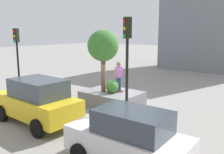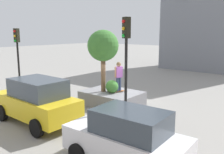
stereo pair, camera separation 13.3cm
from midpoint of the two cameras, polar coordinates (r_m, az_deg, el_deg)
The scene contains 15 objects.
ground_plane at distance 15.30m, azimuth 1.69°, elevation -6.33°, with size 120.00×120.00×0.00m, color gray.
planter_ledge at distance 15.07m, azimuth 0.25°, elevation -4.94°, with size 3.42×2.52×0.84m, color gray.
plaza_tree at distance 14.61m, azimuth -1.83°, elevation 7.14°, with size 1.86×1.86×3.71m.
boxwood_shrub at distance 14.95m, azimuth -0.10°, elevation -2.45°, with size 0.48×0.48×0.48m, color #4C8C3D.
hedge_clump at distance 14.58m, azimuth 0.27°, elevation -2.22°, with size 0.76×0.76×0.76m, color #3D7A33.
skateboard at distance 14.79m, azimuth 1.80°, elevation -3.33°, with size 0.46×0.82×0.07m.
skateboarder at distance 14.58m, azimuth 1.82°, elevation 0.61°, with size 0.28×0.59×1.76m.
police_car at distance 8.34m, azimuth 3.90°, elevation -13.89°, with size 4.26×2.07×1.96m.
taxi_cab at distance 12.53m, azimuth -16.84°, elevation -5.26°, with size 4.81×2.32×2.22m.
traffic_light_corner at distance 16.39m, azimuth -20.87°, elevation 5.34°, with size 0.34×0.37×4.63m.
traffic_light_median at distance 10.13m, azimuth 3.63°, elevation 4.56°, with size 0.34×0.37×5.02m.
bystander_watching at distance 14.27m, azimuth -10.88°, elevation -3.53°, with size 0.44×0.50×1.76m.
passerby_with_bag at distance 16.44m, azimuth -19.85°, elevation -2.44°, with size 0.27×0.53×1.60m.
pedestrian_crossing at distance 13.87m, azimuth -14.05°, elevation -4.08°, with size 0.33×0.57×1.76m.
plaza_lowrise_south at distance 31.41m, azimuth 22.60°, elevation 12.97°, with size 10.39×6.16×12.40m, color slate.
Camera 2 is at (-8.86, 11.66, 4.44)m, focal length 39.31 mm.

